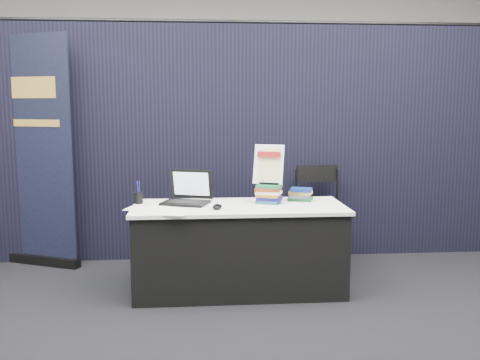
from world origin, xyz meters
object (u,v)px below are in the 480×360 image
object	(u,v)px
laptop	(185,196)
pullup_banner	(33,165)
info_sign	(269,165)
stacking_chair	(320,211)
book_stack_tall	(269,194)
book_stack_short	(300,194)
display_table	(239,248)

from	to	relation	value
laptop	pullup_banner	bearing A→B (deg)	171.17
info_sign	stacking_chair	distance (m)	0.96
book_stack_tall	laptop	bearing A→B (deg)	175.16
info_sign	pullup_banner	xyz separation A→B (m)	(-2.24, 0.84, -0.07)
info_sign	pullup_banner	world-z (taller)	pullup_banner
book_stack_short	info_sign	world-z (taller)	info_sign
pullup_banner	book_stack_tall	bearing A→B (deg)	2.45
display_table	book_stack_tall	bearing A→B (deg)	16.76
book_stack_short	stacking_chair	distance (m)	0.61
display_table	info_sign	world-z (taller)	info_sign
laptop	pullup_banner	distance (m)	1.73
pullup_banner	laptop	bearing A→B (deg)	-4.38
laptop	book_stack_tall	bearing A→B (deg)	14.33
display_table	book_stack_tall	distance (m)	0.53
book_stack_short	pullup_banner	distance (m)	2.65
laptop	book_stack_tall	size ratio (longest dim) A/B	1.88
book_stack_tall	book_stack_short	distance (m)	0.31
stacking_chair	book_stack_short	bearing A→B (deg)	-129.53
laptop	stacking_chair	distance (m)	1.44
info_sign	book_stack_tall	bearing A→B (deg)	-69.58
book_stack_tall	pullup_banner	xyz separation A→B (m)	(-2.24, 0.87, 0.18)
laptop	pullup_banner	world-z (taller)	pullup_banner
display_table	book_stack_short	size ratio (longest dim) A/B	7.57
display_table	laptop	bearing A→B (deg)	162.70
info_sign	book_stack_short	bearing A→B (deg)	34.92
book_stack_short	info_sign	size ratio (longest dim) A/B	0.67
laptop	info_sign	distance (m)	0.77
laptop	stacking_chair	bearing A→B (deg)	40.49
info_sign	laptop	bearing A→B (deg)	-162.01
pullup_banner	stacking_chair	bearing A→B (deg)	17.75
book_stack_tall	info_sign	xyz separation A→B (m)	(0.00, 0.03, 0.25)
display_table	stacking_chair	size ratio (longest dim) A/B	1.81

